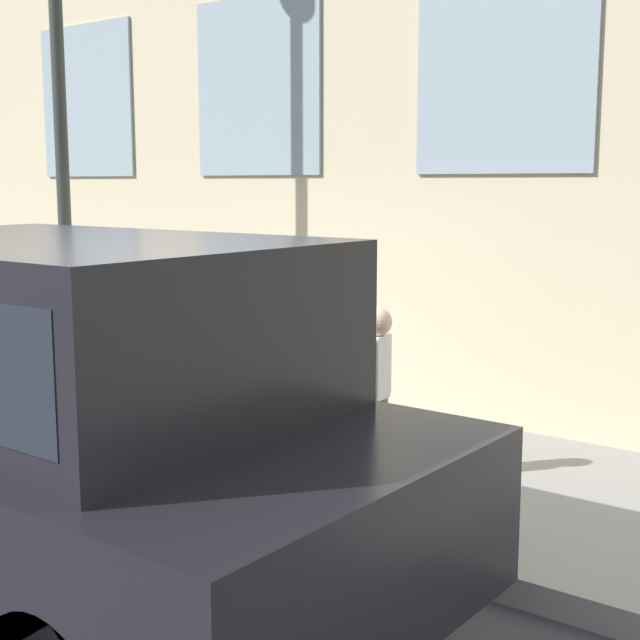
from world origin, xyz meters
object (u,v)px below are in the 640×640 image
fire_hydrant (266,415)px  street_lamp (56,25)px  person (378,377)px  parked_truck_charcoal_near (48,402)px

fire_hydrant → street_lamp: size_ratio=0.13×
person → street_lamp: bearing=-118.8°
fire_hydrant → street_lamp: bearing=84.8°
fire_hydrant → street_lamp: street_lamp is taller
fire_hydrant → person: size_ratio=0.60×
person → street_lamp: size_ratio=0.22×
fire_hydrant → street_lamp: 4.05m
fire_hydrant → parked_truck_charcoal_near: bearing=-170.3°
fire_hydrant → person: 0.94m
person → street_lamp: street_lamp is taller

